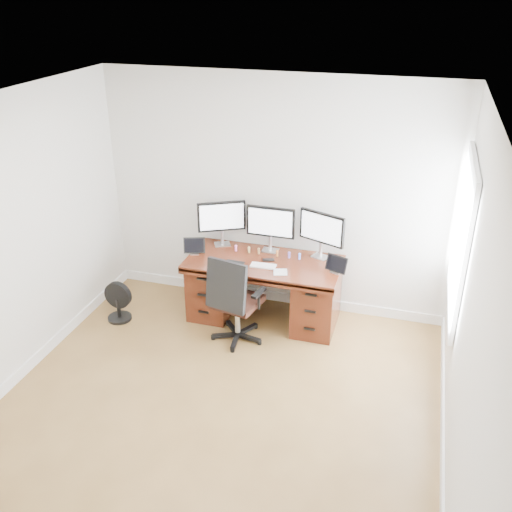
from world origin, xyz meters
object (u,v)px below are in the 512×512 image
(keyboard, at_px, (263,266))
(floor_fan, at_px, (118,302))
(office_chair, at_px, (235,314))
(monitor_center, at_px, (270,224))
(desk, at_px, (264,287))

(keyboard, bearing_deg, floor_fan, -170.11)
(office_chair, relative_size, monitor_center, 1.85)
(desk, height_order, office_chair, office_chair)
(office_chair, xyz_separation_m, monitor_center, (0.17, 0.77, 0.75))
(monitor_center, height_order, keyboard, monitor_center)
(monitor_center, bearing_deg, keyboard, -85.14)
(desk, height_order, keyboard, keyboard)
(office_chair, relative_size, floor_fan, 2.17)
(keyboard, bearing_deg, desk, 98.65)
(desk, distance_m, floor_fan, 1.68)
(monitor_center, distance_m, keyboard, 0.52)
(office_chair, relative_size, keyboard, 3.72)
(desk, bearing_deg, office_chair, -108.07)
(desk, height_order, monitor_center, monitor_center)
(desk, xyz_separation_m, monitor_center, (-0.00, 0.24, 0.68))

